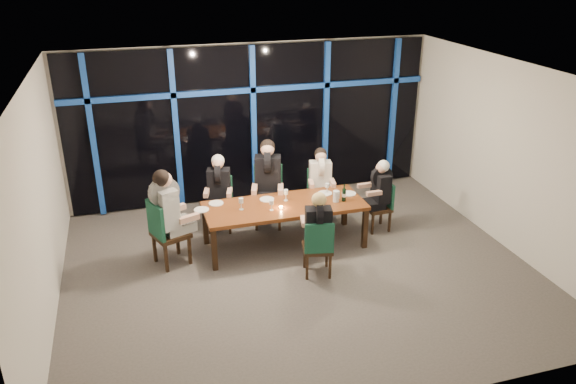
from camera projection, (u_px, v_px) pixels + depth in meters
name	position (u px, v px, depth m)	size (l,w,h in m)	color
room	(300.00, 144.00, 7.86)	(7.04, 7.00, 3.02)	#5E5853
window_wall	(254.00, 121.00, 10.63)	(6.86, 0.43, 2.94)	black
dining_table	(284.00, 208.00, 9.09)	(2.60, 1.00, 0.75)	brown
chair_far_left	(220.00, 200.00, 9.77)	(0.53, 0.53, 0.94)	#301D10
chair_far_mid	(268.00, 192.00, 9.89)	(0.62, 0.62, 1.08)	#301D10
chair_far_right	(319.00, 191.00, 10.14)	(0.50, 0.50, 0.92)	#301D10
chair_end_left	(164.00, 230.00, 8.55)	(0.65, 0.65, 1.08)	#301D10
chair_end_right	(382.00, 203.00, 9.74)	(0.42, 0.42, 0.87)	#301D10
chair_near_mid	(318.00, 246.00, 8.28)	(0.51, 0.51, 0.92)	#301D10
diner_far_left	(219.00, 182.00, 9.55)	(0.54, 0.63, 0.91)	black
diner_far_mid	(268.00, 172.00, 9.64)	(0.63, 0.73, 1.05)	black
diner_far_right	(320.00, 174.00, 9.92)	(0.51, 0.61, 0.90)	silver
diner_end_left	(167.00, 203.00, 8.44)	(0.74, 0.66, 1.05)	black
diner_end_right	(379.00, 185.00, 9.58)	(0.55, 0.44, 0.85)	black
diner_near_mid	(318.00, 221.00, 8.21)	(0.51, 0.62, 0.90)	black
plate_far_left	(216.00, 203.00, 9.08)	(0.24, 0.24, 0.01)	white
plate_far_mid	(267.00, 199.00, 9.23)	(0.24, 0.24, 0.01)	white
plate_far_right	(325.00, 193.00, 9.46)	(0.24, 0.24, 0.01)	white
plate_end_left	(204.00, 209.00, 8.87)	(0.24, 0.24, 0.01)	white
plate_end_right	(349.00, 194.00, 9.45)	(0.24, 0.24, 0.01)	white
plate_near_mid	(313.00, 212.00, 8.78)	(0.24, 0.24, 0.01)	white
wine_bottle	(344.00, 195.00, 9.14)	(0.07, 0.07, 0.29)	black
water_pitcher	(336.00, 196.00, 9.13)	(0.12, 0.10, 0.19)	silver
tea_light	(281.00, 207.00, 8.92)	(0.06, 0.06, 0.03)	#FFAC4C
wine_glass_a	(271.00, 203.00, 8.81)	(0.07, 0.07, 0.17)	white
wine_glass_b	(286.00, 193.00, 9.15)	(0.07, 0.07, 0.19)	silver
wine_glass_c	(318.00, 197.00, 9.04)	(0.06, 0.06, 0.16)	white
wine_glass_d	(241.00, 201.00, 8.83)	(0.08, 0.08, 0.20)	silver
wine_glass_e	(327.00, 186.00, 9.43)	(0.07, 0.07, 0.17)	silver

